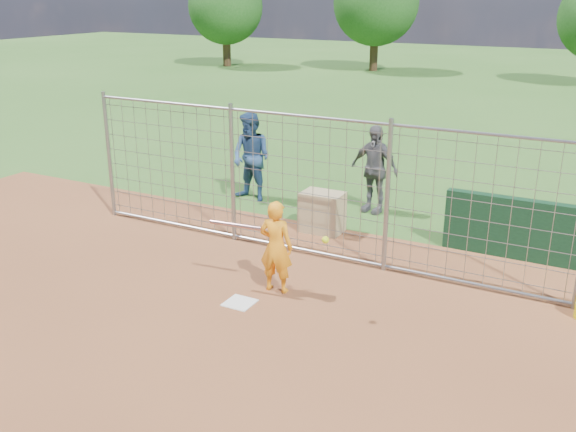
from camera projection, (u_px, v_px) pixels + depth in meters
The scene contains 10 objects.
ground at pixel (247, 298), 9.91m from camera, with size 100.00×100.00×0.00m, color #2D591E.
infield_dirt at pixel (111, 402), 7.41m from camera, with size 18.00×18.00×0.00m, color brown.
home_plate at pixel (240, 303), 9.74m from camera, with size 0.43×0.43×0.02m, color silver.
dugout_wall at pixel (519, 229), 11.21m from camera, with size 2.60×0.20×1.10m, color #11381E.
batter at pixel (276, 247), 9.92m from camera, with size 0.54×0.36×1.49m, color orange.
bystander_a at pixel (251, 157), 14.25m from camera, with size 0.96×0.75×1.98m, color navy.
bystander_b at pixel (374, 169), 13.50m from camera, with size 1.10×0.46×1.88m, color #545458.
equipment_bin at pixel (322, 212), 12.53m from camera, with size 0.80×0.55×0.80m, color tan.
equipment_in_play at pixel (256, 228), 9.62m from camera, with size 2.06×0.25×0.18m.
backstop_fence at pixel (305, 187), 11.15m from camera, with size 9.08×0.08×2.60m.
Camera 1 is at (4.76, -7.57, 4.49)m, focal length 40.00 mm.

